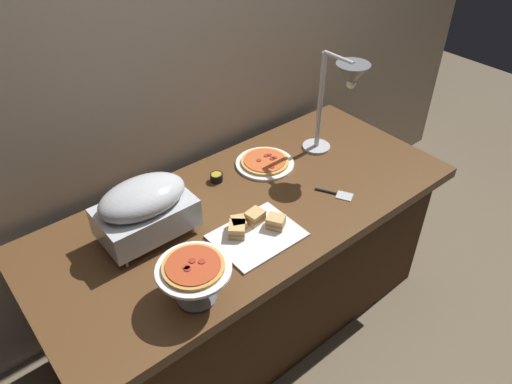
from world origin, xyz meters
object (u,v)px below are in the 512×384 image
(serving_spatula, at_px, (336,194))
(heat_lamp, at_px, (345,84))
(chafing_dish, at_px, (144,208))
(sauce_cup_near, at_px, (217,177))
(pizza_plate_front, at_px, (265,162))
(sandwich_platter, at_px, (254,229))
(pizza_plate_center, at_px, (194,271))

(serving_spatula, bearing_deg, heat_lamp, 42.74)
(chafing_dish, bearing_deg, sauce_cup_near, 17.00)
(heat_lamp, distance_m, pizza_plate_front, 0.52)
(heat_lamp, xyz_separation_m, sandwich_platter, (-0.65, -0.16, -0.38))
(pizza_plate_center, xyz_separation_m, sauce_cup_near, (0.46, 0.51, -0.11))
(heat_lamp, xyz_separation_m, pizza_plate_center, (-1.01, -0.29, -0.27))
(pizza_plate_front, distance_m, sandwich_platter, 0.49)
(chafing_dish, relative_size, pizza_plate_front, 1.30)
(pizza_plate_center, distance_m, serving_spatula, 0.82)
(heat_lamp, bearing_deg, sauce_cup_near, 157.70)
(pizza_plate_center, height_order, sandwich_platter, pizza_plate_center)
(chafing_dish, relative_size, sauce_cup_near, 6.22)
(heat_lamp, distance_m, sauce_cup_near, 0.71)
(pizza_plate_center, bearing_deg, heat_lamp, 15.77)
(chafing_dish, xyz_separation_m, pizza_plate_front, (0.68, 0.09, -0.14))
(pizza_plate_front, distance_m, pizza_plate_center, 0.86)
(heat_lamp, bearing_deg, serving_spatula, -137.26)
(heat_lamp, height_order, pizza_plate_center, heat_lamp)
(pizza_plate_center, relative_size, sandwich_platter, 0.76)
(pizza_plate_front, relative_size, serving_spatula, 1.71)
(heat_lamp, bearing_deg, chafing_dish, 174.40)
(chafing_dish, height_order, sauce_cup_near, chafing_dish)
(heat_lamp, bearing_deg, pizza_plate_front, 148.25)
(sauce_cup_near, bearing_deg, sandwich_platter, -103.56)
(sandwich_platter, xyz_separation_m, sauce_cup_near, (0.09, 0.39, 0.00))
(pizza_plate_front, xyz_separation_m, pizza_plate_center, (-0.71, -0.47, 0.12))
(pizza_plate_center, relative_size, sauce_cup_near, 4.36)
(heat_lamp, relative_size, pizza_plate_front, 1.81)
(heat_lamp, relative_size, pizza_plate_center, 1.99)
(serving_spatula, bearing_deg, chafing_dish, 159.65)
(pizza_plate_front, height_order, sauce_cup_near, sauce_cup_near)
(pizza_plate_front, bearing_deg, sauce_cup_near, 170.71)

